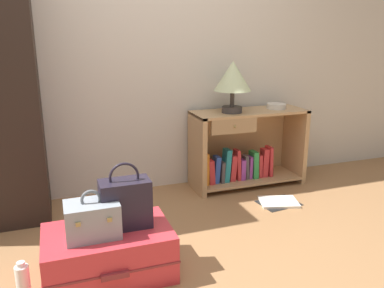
{
  "coord_description": "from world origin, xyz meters",
  "views": [
    {
      "loc": [
        -0.59,
        -1.71,
        1.29
      ],
      "look_at": [
        0.3,
        0.79,
        0.55
      ],
      "focal_mm": 36.73,
      "sensor_mm": 36.0,
      "label": 1
    }
  ],
  "objects_px": {
    "suitcase_large": "(109,253)",
    "train_case": "(92,219)",
    "open_book_on_floor": "(279,202)",
    "table_lamp": "(233,78)",
    "bowl": "(276,106)",
    "bookshelf": "(244,150)",
    "handbag": "(125,203)",
    "bottle": "(23,280)"
  },
  "relations": [
    {
      "from": "suitcase_large",
      "to": "train_case",
      "type": "height_order",
      "value": "train_case"
    },
    {
      "from": "open_book_on_floor",
      "to": "train_case",
      "type": "bearing_deg",
      "value": -159.34
    },
    {
      "from": "table_lamp",
      "to": "open_book_on_floor",
      "type": "height_order",
      "value": "table_lamp"
    },
    {
      "from": "bowl",
      "to": "bookshelf",
      "type": "bearing_deg",
      "value": 178.26
    },
    {
      "from": "bookshelf",
      "to": "handbag",
      "type": "bearing_deg",
      "value": -141.05
    },
    {
      "from": "open_book_on_floor",
      "to": "bottle",
      "type": "bearing_deg",
      "value": -162.96
    },
    {
      "from": "bookshelf",
      "to": "bottle",
      "type": "relative_size",
      "value": 5.1
    },
    {
      "from": "bookshelf",
      "to": "bowl",
      "type": "height_order",
      "value": "bowl"
    },
    {
      "from": "bookshelf",
      "to": "table_lamp",
      "type": "bearing_deg",
      "value": -164.8
    },
    {
      "from": "bookshelf",
      "to": "suitcase_large",
      "type": "relative_size",
      "value": 1.44
    },
    {
      "from": "table_lamp",
      "to": "train_case",
      "type": "relative_size",
      "value": 1.53
    },
    {
      "from": "train_case",
      "to": "table_lamp",
      "type": "bearing_deg",
      "value": 38.45
    },
    {
      "from": "bookshelf",
      "to": "train_case",
      "type": "distance_m",
      "value": 1.75
    },
    {
      "from": "bookshelf",
      "to": "suitcase_large",
      "type": "distance_m",
      "value": 1.68
    },
    {
      "from": "train_case",
      "to": "bottle",
      "type": "distance_m",
      "value": 0.46
    },
    {
      "from": "table_lamp",
      "to": "suitcase_large",
      "type": "bearing_deg",
      "value": -140.73
    },
    {
      "from": "handbag",
      "to": "open_book_on_floor",
      "type": "xyz_separation_m",
      "value": [
        1.3,
        0.51,
        -0.4
      ]
    },
    {
      "from": "bookshelf",
      "to": "suitcase_large",
      "type": "bearing_deg",
      "value": -142.88
    },
    {
      "from": "train_case",
      "to": "handbag",
      "type": "distance_m",
      "value": 0.19
    },
    {
      "from": "train_case",
      "to": "open_book_on_floor",
      "type": "xyz_separation_m",
      "value": [
        1.48,
        0.56,
        -0.36
      ]
    },
    {
      "from": "table_lamp",
      "to": "suitcase_large",
      "type": "xyz_separation_m",
      "value": [
        -1.18,
        -0.97,
        -0.82
      ]
    },
    {
      "from": "table_lamp",
      "to": "open_book_on_floor",
      "type": "bearing_deg",
      "value": -63.18
    },
    {
      "from": "handbag",
      "to": "table_lamp",
      "type": "bearing_deg",
      "value": 41.42
    },
    {
      "from": "bookshelf",
      "to": "open_book_on_floor",
      "type": "relative_size",
      "value": 2.89
    },
    {
      "from": "bowl",
      "to": "table_lamp",
      "type": "bearing_deg",
      "value": -175.96
    },
    {
      "from": "train_case",
      "to": "open_book_on_floor",
      "type": "distance_m",
      "value": 1.62
    },
    {
      "from": "bookshelf",
      "to": "train_case",
      "type": "height_order",
      "value": "bookshelf"
    },
    {
      "from": "bottle",
      "to": "bowl",
      "type": "bearing_deg",
      "value": 26.68
    },
    {
      "from": "table_lamp",
      "to": "bottle",
      "type": "height_order",
      "value": "table_lamp"
    },
    {
      "from": "table_lamp",
      "to": "bowl",
      "type": "relative_size",
      "value": 2.55
    },
    {
      "from": "bookshelf",
      "to": "table_lamp",
      "type": "xyz_separation_m",
      "value": [
        -0.15,
        -0.04,
        0.63
      ]
    },
    {
      "from": "train_case",
      "to": "handbag",
      "type": "xyz_separation_m",
      "value": [
        0.18,
        0.05,
        0.04
      ]
    },
    {
      "from": "bowl",
      "to": "suitcase_large",
      "type": "relative_size",
      "value": 0.24
    },
    {
      "from": "suitcase_large",
      "to": "open_book_on_floor",
      "type": "height_order",
      "value": "suitcase_large"
    },
    {
      "from": "handbag",
      "to": "bottle",
      "type": "xyz_separation_m",
      "value": [
        -0.55,
        -0.06,
        -0.32
      ]
    },
    {
      "from": "bookshelf",
      "to": "bottle",
      "type": "bearing_deg",
      "value": -149.41
    },
    {
      "from": "table_lamp",
      "to": "handbag",
      "type": "relative_size",
      "value": 1.14
    },
    {
      "from": "bowl",
      "to": "open_book_on_floor",
      "type": "xyz_separation_m",
      "value": [
        -0.22,
        -0.47,
        -0.68
      ]
    },
    {
      "from": "table_lamp",
      "to": "bottle",
      "type": "relative_size",
      "value": 2.17
    },
    {
      "from": "handbag",
      "to": "open_book_on_floor",
      "type": "bearing_deg",
      "value": 21.37
    },
    {
      "from": "bottle",
      "to": "train_case",
      "type": "bearing_deg",
      "value": 1.06
    },
    {
      "from": "open_book_on_floor",
      "to": "bookshelf",
      "type": "bearing_deg",
      "value": 98.86
    }
  ]
}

